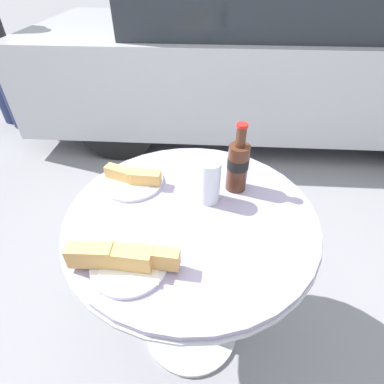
{
  "coord_description": "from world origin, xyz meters",
  "views": [
    {
      "loc": [
        0.05,
        -0.69,
        1.39
      ],
      "look_at": [
        0.0,
        0.04,
        0.8
      ],
      "focal_mm": 28.0,
      "sensor_mm": 36.0,
      "label": 1
    }
  ],
  "objects_px": {
    "lunch_plate_near": "(133,179)",
    "lunch_plate_far": "(125,260)",
    "drinking_glass": "(209,183)",
    "bistro_table": "(191,248)",
    "cola_bottle_left": "(238,165)",
    "parked_car": "(267,53)"
  },
  "relations": [
    {
      "from": "cola_bottle_left",
      "to": "parked_car",
      "type": "bearing_deg",
      "value": 79.52
    },
    {
      "from": "lunch_plate_near",
      "to": "parked_car",
      "type": "distance_m",
      "value": 2.25
    },
    {
      "from": "lunch_plate_near",
      "to": "lunch_plate_far",
      "type": "bearing_deg",
      "value": -80.38
    },
    {
      "from": "drinking_glass",
      "to": "lunch_plate_far",
      "type": "bearing_deg",
      "value": -125.93
    },
    {
      "from": "cola_bottle_left",
      "to": "parked_car",
      "type": "height_order",
      "value": "parked_car"
    },
    {
      "from": "drinking_glass",
      "to": "parked_car",
      "type": "height_order",
      "value": "parked_car"
    },
    {
      "from": "cola_bottle_left",
      "to": "drinking_glass",
      "type": "distance_m",
      "value": 0.12
    },
    {
      "from": "parked_car",
      "to": "bistro_table",
      "type": "bearing_deg",
      "value": -103.38
    },
    {
      "from": "drinking_glass",
      "to": "lunch_plate_near",
      "type": "xyz_separation_m",
      "value": [
        -0.27,
        0.07,
        -0.05
      ]
    },
    {
      "from": "bistro_table",
      "to": "lunch_plate_near",
      "type": "relative_size",
      "value": 3.69
    },
    {
      "from": "drinking_glass",
      "to": "lunch_plate_near",
      "type": "distance_m",
      "value": 0.28
    },
    {
      "from": "drinking_glass",
      "to": "lunch_plate_near",
      "type": "height_order",
      "value": "drinking_glass"
    },
    {
      "from": "cola_bottle_left",
      "to": "parked_car",
      "type": "xyz_separation_m",
      "value": [
        0.39,
        2.12,
        -0.18
      ]
    },
    {
      "from": "lunch_plate_far",
      "to": "drinking_glass",
      "type": "bearing_deg",
      "value": 54.07
    },
    {
      "from": "lunch_plate_near",
      "to": "lunch_plate_far",
      "type": "xyz_separation_m",
      "value": [
        0.06,
        -0.36,
        0.01
      ]
    },
    {
      "from": "bistro_table",
      "to": "lunch_plate_far",
      "type": "distance_m",
      "value": 0.33
    },
    {
      "from": "lunch_plate_near",
      "to": "lunch_plate_far",
      "type": "height_order",
      "value": "lunch_plate_far"
    },
    {
      "from": "bistro_table",
      "to": "lunch_plate_near",
      "type": "bearing_deg",
      "value": 147.51
    },
    {
      "from": "bistro_table",
      "to": "lunch_plate_far",
      "type": "xyz_separation_m",
      "value": [
        -0.15,
        -0.22,
        0.2
      ]
    },
    {
      "from": "lunch_plate_near",
      "to": "parked_car",
      "type": "bearing_deg",
      "value": 70.48
    },
    {
      "from": "drinking_glass",
      "to": "lunch_plate_far",
      "type": "height_order",
      "value": "drinking_glass"
    },
    {
      "from": "lunch_plate_near",
      "to": "lunch_plate_far",
      "type": "distance_m",
      "value": 0.36
    }
  ]
}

